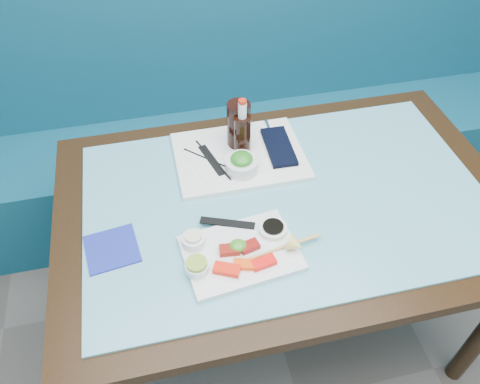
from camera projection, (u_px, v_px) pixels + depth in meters
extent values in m
cube|color=navy|center=(234.00, 162.00, 2.33)|extent=(3.00, 0.55, 0.45)
cube|color=navy|center=(223.00, 53.00, 2.14)|extent=(3.00, 0.12, 0.95)
cube|color=black|center=(286.00, 204.00, 1.45)|extent=(1.40, 0.90, 0.04)
cylinder|color=black|center=(105.00, 226.00, 1.87)|extent=(0.06, 0.06, 0.71)
cylinder|color=black|center=(390.00, 178.00, 2.07)|extent=(0.06, 0.06, 0.71)
cube|color=#59A1B3|center=(287.00, 199.00, 1.43)|extent=(1.22, 0.76, 0.01)
cube|color=silver|center=(241.00, 253.00, 1.28)|extent=(0.33, 0.25, 0.02)
cube|color=red|center=(227.00, 269.00, 1.22)|extent=(0.08, 0.06, 0.02)
cube|color=#FF4A0A|center=(245.00, 265.00, 1.23)|extent=(0.07, 0.05, 0.02)
cube|color=#FF100A|center=(264.00, 262.00, 1.24)|extent=(0.07, 0.04, 0.02)
cube|color=maroon|center=(229.00, 250.00, 1.26)|extent=(0.06, 0.04, 0.02)
cube|color=maroon|center=(249.00, 246.00, 1.27)|extent=(0.06, 0.04, 0.02)
ellipsoid|color=#38851E|center=(238.00, 246.00, 1.27)|extent=(0.06, 0.05, 0.03)
cylinder|color=white|center=(197.00, 267.00, 1.22)|extent=(0.07, 0.07, 0.03)
cylinder|color=olive|center=(197.00, 263.00, 1.20)|extent=(0.07, 0.07, 0.01)
cylinder|color=silver|center=(194.00, 240.00, 1.28)|extent=(0.07, 0.07, 0.03)
cylinder|color=beige|center=(193.00, 236.00, 1.27)|extent=(0.05, 0.05, 0.01)
cylinder|color=white|center=(273.00, 229.00, 1.31)|extent=(0.09, 0.09, 0.02)
cylinder|color=black|center=(273.00, 226.00, 1.31)|extent=(0.07, 0.07, 0.01)
cone|color=#E3D66B|center=(296.00, 245.00, 1.26)|extent=(0.06, 0.06, 0.05)
cube|color=black|center=(227.00, 223.00, 1.34)|extent=(0.16, 0.08, 0.00)
cylinder|color=tan|center=(281.00, 247.00, 1.27)|extent=(0.23, 0.05, 0.01)
cylinder|color=tan|center=(285.00, 247.00, 1.28)|extent=(0.22, 0.04, 0.01)
cube|color=white|center=(239.00, 156.00, 1.55)|extent=(0.42, 0.32, 0.02)
cube|color=silver|center=(239.00, 154.00, 1.55)|extent=(0.37, 0.31, 0.00)
cylinder|color=silver|center=(242.00, 165.00, 1.48)|extent=(0.13, 0.13, 0.04)
ellipsoid|color=#26751B|center=(242.00, 159.00, 1.46)|extent=(0.08, 0.08, 0.04)
cylinder|color=black|center=(239.00, 125.00, 1.53)|extent=(0.10, 0.10, 0.16)
cube|color=black|center=(279.00, 147.00, 1.56)|extent=(0.09, 0.20, 0.02)
cylinder|color=silver|center=(269.00, 128.00, 1.63)|extent=(0.02, 0.09, 0.01)
cylinder|color=black|center=(211.00, 160.00, 1.52)|extent=(0.16, 0.15, 0.01)
cylinder|color=black|center=(213.00, 160.00, 1.52)|extent=(0.08, 0.21, 0.01)
cube|color=black|center=(212.00, 160.00, 1.52)|extent=(0.07, 0.16, 0.00)
cylinder|color=black|center=(242.00, 137.00, 1.51)|extent=(0.06, 0.06, 0.16)
cylinder|color=white|center=(242.00, 110.00, 1.44)|extent=(0.03, 0.03, 0.05)
cylinder|color=red|center=(242.00, 102.00, 1.41)|extent=(0.03, 0.03, 0.01)
cube|color=navy|center=(112.00, 249.00, 1.29)|extent=(0.16, 0.16, 0.01)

